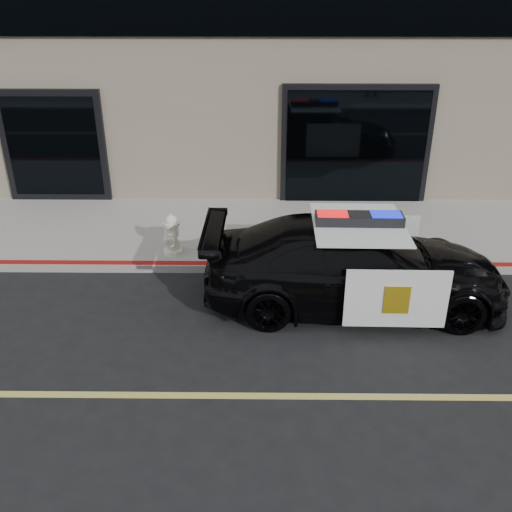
{
  "coord_description": "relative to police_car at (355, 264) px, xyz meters",
  "views": [
    {
      "loc": [
        -3.17,
        -5.98,
        5.11
      ],
      "look_at": [
        -3.26,
        2.2,
        1.0
      ],
      "focal_mm": 40.0,
      "sensor_mm": 36.0,
      "label": 1
    }
  ],
  "objects": [
    {
      "name": "fire_hydrant",
      "position": [
        -3.29,
        1.58,
        -0.21
      ],
      "size": [
        0.37,
        0.51,
        0.81
      ],
      "color": "white",
      "rests_on": "sidewalk_n"
    },
    {
      "name": "sidewalk_n",
      "position": [
        1.61,
        2.83,
        -0.66
      ],
      "size": [
        60.0,
        3.5,
        0.15
      ],
      "primitive_type": "cube",
      "color": "gray",
      "rests_on": "ground"
    },
    {
      "name": "police_car",
      "position": [
        0.0,
        0.0,
        0.0
      ],
      "size": [
        2.38,
        5.09,
        1.65
      ],
      "color": "black",
      "rests_on": "ground"
    },
    {
      "name": "ground",
      "position": [
        1.61,
        -2.42,
        -0.74
      ],
      "size": [
        120.0,
        120.0,
        0.0
      ],
      "primitive_type": "plane",
      "color": "black",
      "rests_on": "ground"
    }
  ]
}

